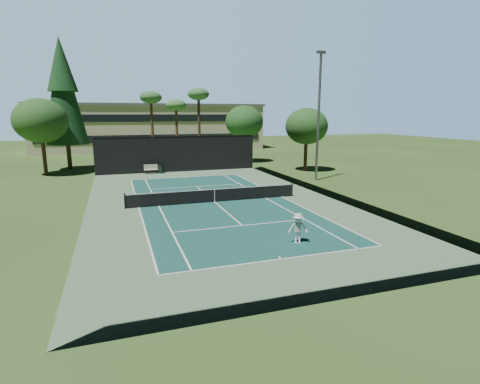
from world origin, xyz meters
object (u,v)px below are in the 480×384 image
(player, at_px, (298,228))
(trash_bin, at_px, (161,169))
(tennis_ball_a, at_px, (232,272))
(tennis_ball_b, at_px, (182,199))
(tennis_ball_c, at_px, (230,195))
(park_bench, at_px, (151,169))
(tennis_ball_d, at_px, (161,193))
(tennis_net, at_px, (214,195))

(player, relative_size, trash_bin, 1.66)
(tennis_ball_a, height_order, tennis_ball_b, tennis_ball_b)
(tennis_ball_c, height_order, park_bench, park_bench)
(player, height_order, trash_bin, player)
(tennis_ball_b, relative_size, tennis_ball_d, 1.08)
(player, xyz_separation_m, park_bench, (-4.88, 25.68, -0.24))
(player, relative_size, tennis_ball_b, 24.00)
(tennis_ball_c, bearing_deg, tennis_net, -133.46)
(tennis_ball_b, xyz_separation_m, trash_bin, (0.07, 13.61, 0.45))
(tennis_net, xyz_separation_m, tennis_ball_d, (-3.41, 4.68, -0.53))
(tennis_net, relative_size, park_bench, 8.60)
(trash_bin, bearing_deg, tennis_ball_c, -74.01)
(tennis_ball_b, bearing_deg, tennis_ball_d, 113.21)
(tennis_net, relative_size, trash_bin, 13.65)
(tennis_ball_d, bearing_deg, player, -70.97)
(trash_bin, bearing_deg, player, -81.53)
(tennis_net, distance_m, trash_bin, 15.53)
(tennis_ball_b, height_order, tennis_ball_d, tennis_ball_b)
(player, distance_m, tennis_ball_b, 12.55)
(tennis_ball_d, distance_m, trash_bin, 10.79)
(tennis_ball_b, bearing_deg, park_bench, 94.21)
(park_bench, bearing_deg, tennis_net, -78.46)
(tennis_net, xyz_separation_m, trash_bin, (-2.09, 15.38, -0.08))
(tennis_net, bearing_deg, park_bench, 101.54)
(tennis_ball_a, distance_m, tennis_ball_d, 17.23)
(tennis_ball_b, xyz_separation_m, tennis_ball_d, (-1.25, 2.91, -0.00))
(tennis_net, relative_size, tennis_ball_d, 212.44)
(tennis_ball_a, bearing_deg, tennis_ball_c, 73.34)
(tennis_ball_a, distance_m, trash_bin, 27.91)
(tennis_ball_d, xyz_separation_m, park_bench, (0.24, 10.85, 0.52))
(tennis_ball_d, relative_size, park_bench, 0.04)
(tennis_net, distance_m, player, 10.29)
(tennis_ball_b, relative_size, tennis_ball_c, 0.88)
(park_bench, height_order, trash_bin, park_bench)
(player, bearing_deg, tennis_ball_a, -128.99)
(tennis_ball_d, bearing_deg, tennis_ball_a, -87.09)
(tennis_ball_d, relative_size, trash_bin, 0.06)
(tennis_ball_d, height_order, trash_bin, trash_bin)
(tennis_net, height_order, tennis_ball_d, tennis_net)
(player, bearing_deg, tennis_ball_c, 111.41)
(tennis_ball_c, bearing_deg, tennis_ball_a, -106.66)
(tennis_net, bearing_deg, tennis_ball_d, 126.03)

